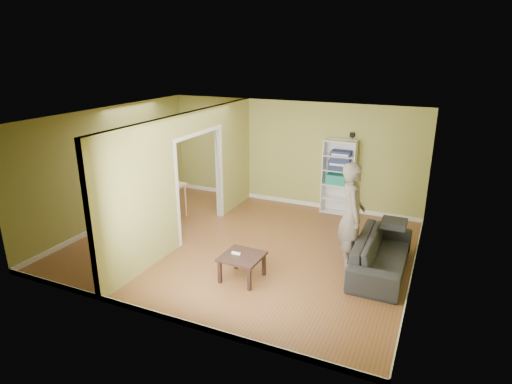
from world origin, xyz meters
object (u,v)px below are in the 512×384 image
coffee_table (242,259)px  chair_near (140,209)px  sofa (382,249)px  bookshelf (339,177)px  dining_table (154,187)px  chair_left (128,194)px  person (352,206)px  chair_far (171,190)px

coffee_table → chair_near: 3.21m
sofa → bookshelf: bearing=29.2°
dining_table → chair_left: size_ratio=1.43×
sofa → dining_table: 5.28m
person → dining_table: person is taller
coffee_table → chair_near: chair_near is taller
bookshelf → dining_table: (-3.83, -2.07, -0.15)m
dining_table → chair_far: 0.73m
coffee_table → chair_near: size_ratio=0.77×
person → chair_left: bearing=65.4°
sofa → chair_near: size_ratio=2.51×
sofa → dining_table: (-5.25, 0.44, 0.33)m
dining_table → chair_near: 0.74m
sofa → coffee_table: bearing=121.3°
chair_near → coffee_table: bearing=-26.5°
person → chair_far: person is taller
chair_far → sofa: bearing=146.9°
chair_left → chair_near: 1.08m
sofa → chair_far: chair_far is taller
sofa → chair_far: bearing=77.7°
person → chair_near: (-4.56, -0.23, -0.70)m
dining_table → person: bearing=-5.3°
bookshelf → dining_table: bearing=-151.7°
person → chair_far: size_ratio=2.41×
bookshelf → chair_far: bookshelf is taller
coffee_table → person: bearing=40.4°
bookshelf → chair_left: (-4.60, -2.09, -0.43)m
sofa → chair_left: 6.03m
bookshelf → dining_table: 4.36m
chair_near → chair_far: 1.35m
coffee_table → chair_far: chair_far is taller
person → dining_table: (-4.67, 0.44, -0.39)m
person → bookshelf: (-0.84, 2.50, -0.24)m
coffee_table → chair_left: 4.26m
dining_table → coffee_table: bearing=-29.2°
coffee_table → chair_left: chair_left is taller
dining_table → chair_far: (-0.03, 0.68, -0.27)m
chair_near → person: bearing=-3.9°
coffee_table → bookshelf: bearing=79.5°
sofa → chair_near: bearing=92.2°
coffee_table → chair_near: (-3.02, 1.09, 0.06)m
coffee_table → chair_far: (-3.15, 2.43, 0.09)m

